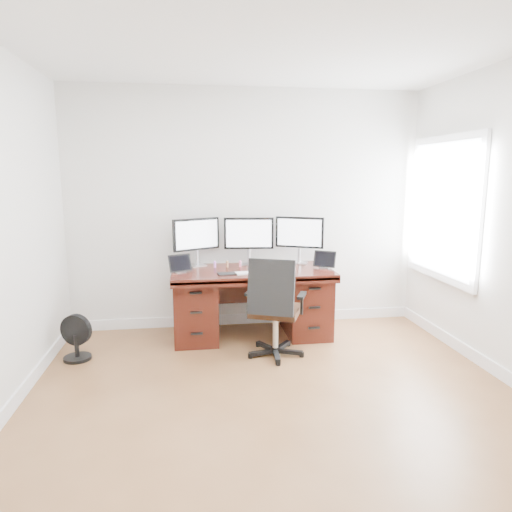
{
  "coord_description": "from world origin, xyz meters",
  "views": [
    {
      "loc": [
        -0.63,
        -2.93,
        1.76
      ],
      "look_at": [
        0.0,
        1.5,
        0.95
      ],
      "focal_mm": 32.0,
      "sensor_mm": 36.0,
      "label": 1
    }
  ],
  "objects": [
    {
      "name": "ground",
      "position": [
        0.0,
        0.0,
        0.0
      ],
      "size": [
        4.5,
        4.5,
        0.0
      ],
      "primitive_type": "plane",
      "color": "brown",
      "rests_on": "ground"
    },
    {
      "name": "back_wall",
      "position": [
        0.0,
        2.25,
        1.35
      ],
      "size": [
        4.0,
        0.1,
        2.7
      ],
      "primitive_type": "cube",
      "color": "silver",
      "rests_on": "ground"
    },
    {
      "name": "desk",
      "position": [
        0.0,
        1.83,
        0.4
      ],
      "size": [
        1.7,
        0.8,
        0.75
      ],
      "color": "#3D130C",
      "rests_on": "ground"
    },
    {
      "name": "office_chair",
      "position": [
        0.14,
        1.21,
        0.33
      ],
      "size": [
        0.69,
        0.69,
        0.99
      ],
      "rotation": [
        0.0,
        0.0,
        -0.4
      ],
      "color": "black",
      "rests_on": "ground"
    },
    {
      "name": "floor_fan",
      "position": [
        -1.75,
        1.41,
        0.21
      ],
      "size": [
        0.31,
        0.26,
        0.44
      ],
      "rotation": [
        0.0,
        0.0,
        -0.35
      ],
      "color": "black",
      "rests_on": "ground"
    },
    {
      "name": "monitor_left",
      "position": [
        -0.58,
        2.07,
        1.09
      ],
      "size": [
        0.51,
        0.28,
        0.53
      ],
      "rotation": [
        0.0,
        0.0,
        0.46
      ],
      "color": "silver",
      "rests_on": "desk"
    },
    {
      "name": "monitor_center",
      "position": [
        -0.0,
        2.07,
        1.09
      ],
      "size": [
        0.55,
        0.16,
        0.53
      ],
      "rotation": [
        0.0,
        0.0,
        -0.1
      ],
      "color": "silver",
      "rests_on": "desk"
    },
    {
      "name": "monitor_right",
      "position": [
        0.58,
        2.07,
        1.09
      ],
      "size": [
        0.51,
        0.27,
        0.53
      ],
      "rotation": [
        0.0,
        0.0,
        -0.46
      ],
      "color": "silver",
      "rests_on": "desk"
    },
    {
      "name": "tablet_left",
      "position": [
        -0.76,
        1.75,
        0.84
      ],
      "size": [
        0.25,
        0.16,
        0.19
      ],
      "rotation": [
        0.0,
        0.0,
        0.42
      ],
      "color": "silver",
      "rests_on": "desk"
    },
    {
      "name": "tablet_right",
      "position": [
        0.79,
        1.75,
        0.84
      ],
      "size": [
        0.24,
        0.18,
        0.19
      ],
      "rotation": [
        0.0,
        0.0,
        -0.56
      ],
      "color": "silver",
      "rests_on": "desk"
    },
    {
      "name": "keyboard",
      "position": [
        -0.05,
        1.61,
        0.76
      ],
      "size": [
        0.3,
        0.17,
        0.01
      ],
      "primitive_type": "cube",
      "rotation": [
        0.0,
        0.0,
        0.16
      ],
      "color": "silver",
      "rests_on": "desk"
    },
    {
      "name": "trackpad",
      "position": [
        0.21,
        1.58,
        0.76
      ],
      "size": [
        0.16,
        0.16,
        0.01
      ],
      "primitive_type": "cube",
      "rotation": [
        0.0,
        0.0,
        0.17
      ],
      "color": "silver",
      "rests_on": "desk"
    },
    {
      "name": "drawing_tablet",
      "position": [
        -0.28,
        1.61,
        0.76
      ],
      "size": [
        0.22,
        0.16,
        0.01
      ],
      "primitive_type": "cube",
      "rotation": [
        0.0,
        0.0,
        0.17
      ],
      "color": "black",
      "rests_on": "desk"
    },
    {
      "name": "phone",
      "position": [
        0.03,
        1.74,
        0.76
      ],
      "size": [
        0.14,
        0.08,
        0.01
      ],
      "primitive_type": "cube",
      "rotation": [
        0.0,
        0.0,
        -0.13
      ],
      "color": "black",
      "rests_on": "desk"
    },
    {
      "name": "figurine_purple",
      "position": [
        -0.39,
        1.95,
        0.79
      ],
      "size": [
        0.03,
        0.03,
        0.07
      ],
      "color": "#B56DDB",
      "rests_on": "desk"
    },
    {
      "name": "figurine_brown",
      "position": [
        -0.25,
        1.95,
        0.79
      ],
      "size": [
        0.03,
        0.03,
        0.07
      ],
      "color": "olive",
      "rests_on": "desk"
    },
    {
      "name": "figurine_pink",
      "position": [
        -0.11,
        1.95,
        0.79
      ],
      "size": [
        0.03,
        0.03,
        0.07
      ],
      "color": "pink",
      "rests_on": "desk"
    },
    {
      "name": "figurine_orange",
      "position": [
        0.11,
        1.95,
        0.79
      ],
      "size": [
        0.03,
        0.03,
        0.07
      ],
      "color": "#FFA149",
      "rests_on": "desk"
    },
    {
      "name": "figurine_blue",
      "position": [
        0.24,
        1.95,
        0.79
      ],
      "size": [
        0.03,
        0.03,
        0.07
      ],
      "color": "#549AD8",
      "rests_on": "desk"
    },
    {
      "name": "figurine_yellow",
      "position": [
        0.35,
        1.95,
        0.79
      ],
      "size": [
        0.03,
        0.03,
        0.07
      ],
      "color": "#DABE6B",
      "rests_on": "desk"
    }
  ]
}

